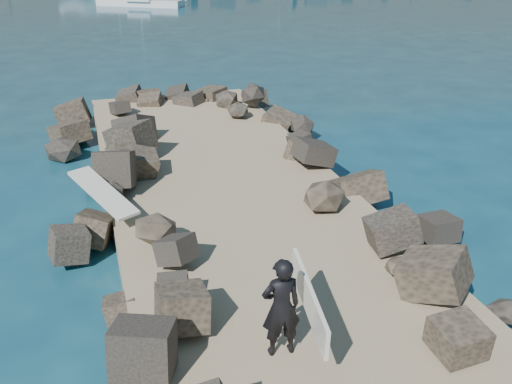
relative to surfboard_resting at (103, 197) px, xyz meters
The scene contains 7 objects.
ground 3.38m from the surfboard_resting, 13.23° to the right, with size 800.00×800.00×0.00m, color #0F384C.
jetty 4.22m from the surfboard_resting, 41.15° to the right, with size 6.00×26.00×0.60m, color #8C7759.
riprap_left 2.31m from the surfboard_resting, 84.11° to the right, with size 2.60×22.00×1.00m, color black.
riprap_right 6.45m from the surfboard_resting, 20.34° to the right, with size 2.60×22.00×1.00m, color black.
surfboard_resting is the anchor object (origin of this frame).
surfer_with_board 6.18m from the surfboard_resting, 67.46° to the right, with size 0.93×2.06×1.67m.
sailboat_c 46.77m from the surfboard_resting, 82.37° to the left, with size 8.25×6.14×10.16m.
Camera 1 is at (-3.27, -11.59, 6.57)m, focal length 40.00 mm.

